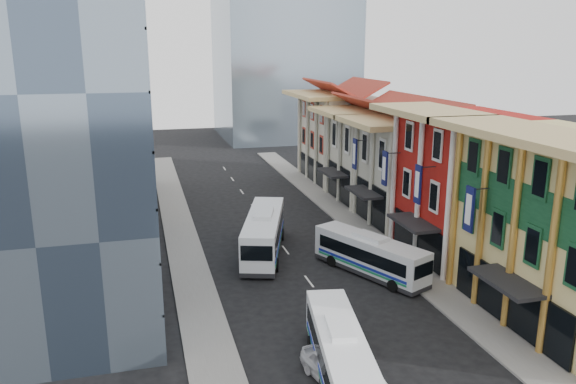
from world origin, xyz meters
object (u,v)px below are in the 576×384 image
object	(u,v)px
office_tower	(54,79)
bus_right	(370,254)
bus_left_near	(339,352)
sedan_left	(333,369)
bus_left_far	(264,232)
shophouse_tan	(572,231)

from	to	relation	value
office_tower	bus_right	distance (m)	25.99
bus_left_near	bus_right	distance (m)	14.73
office_tower	sedan_left	size ratio (longest dim) A/B	6.48
bus_left_far	sedan_left	bearing A→B (deg)	-74.16
office_tower	bus_right	size ratio (longest dim) A/B	2.95
bus_left_far	bus_right	size ratio (longest dim) A/B	1.17
sedan_left	shophouse_tan	bearing A→B (deg)	-2.26
office_tower	shophouse_tan	bearing A→B (deg)	-24.30
shophouse_tan	office_tower	xyz separation A→B (m)	(-31.00, 14.00, 9.00)
bus_left_far	bus_right	xyz separation A→B (m)	(6.95, -6.50, -0.28)
shophouse_tan	bus_left_far	xyz separation A→B (m)	(-16.00, 16.64, -4.10)
office_tower	bus_left_near	bearing A→B (deg)	-48.55
shophouse_tan	office_tower	distance (m)	35.19
shophouse_tan	bus_right	size ratio (longest dim) A/B	1.38
bus_right	sedan_left	xyz separation A→B (m)	(-7.60, -13.08, -0.84)
bus_left_near	bus_right	size ratio (longest dim) A/B	0.99
shophouse_tan	bus_left_far	world-z (taller)	shophouse_tan
bus_left_far	shophouse_tan	bearing A→B (deg)	-28.38
shophouse_tan	bus_left_near	bearing A→B (deg)	-170.55
office_tower	sedan_left	world-z (taller)	office_tower
bus_left_far	sedan_left	world-z (taller)	bus_left_far
shophouse_tan	office_tower	size ratio (longest dim) A/B	0.47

